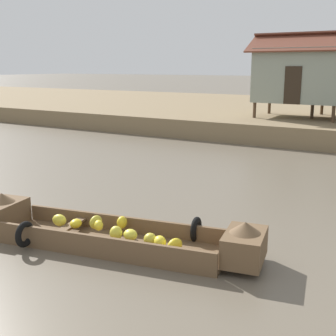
% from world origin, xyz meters
% --- Properties ---
extents(ground_plane, '(300.00, 300.00, 0.00)m').
position_xyz_m(ground_plane, '(0.00, 10.00, 0.00)').
color(ground_plane, '#665B4C').
extents(banana_boat, '(6.06, 2.48, 0.85)m').
position_xyz_m(banana_boat, '(-0.41, 5.54, 0.29)').
color(banana_boat, brown).
rests_on(banana_boat, ground).
extents(stilt_house_left, '(4.96, 3.28, 4.24)m').
position_xyz_m(stilt_house_left, '(-1.07, 21.95, 3.13)').
color(stilt_house_left, '#4C3826').
rests_on(stilt_house_left, riverbank_strip).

